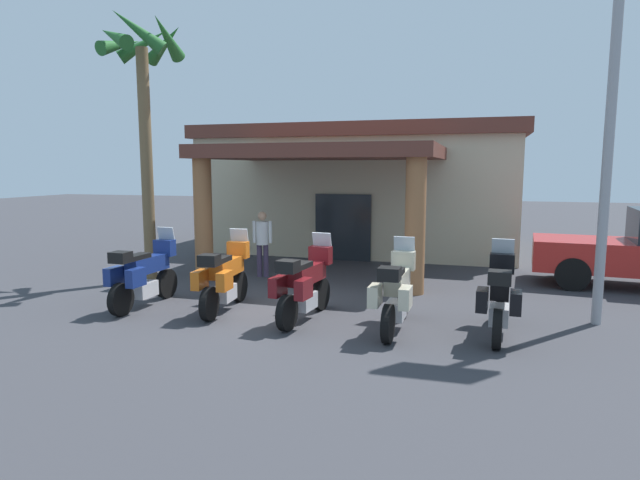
% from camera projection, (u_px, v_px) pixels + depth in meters
% --- Properties ---
extents(ground_plane, '(80.00, 80.00, 0.00)m').
position_uv_depth(ground_plane, '(276.00, 308.00, 11.15)').
color(ground_plane, '#38383D').
extents(motel_building, '(11.12, 11.29, 4.34)m').
position_uv_depth(motel_building, '(364.00, 187.00, 19.59)').
color(motel_building, beige).
rests_on(motel_building, ground_plane).
extents(motorcycle_blue, '(0.72, 2.21, 1.61)m').
position_uv_depth(motorcycle_blue, '(144.00, 274.00, 11.15)').
color(motorcycle_blue, black).
rests_on(motorcycle_blue, ground_plane).
extents(motorcycle_orange, '(0.72, 2.21, 1.61)m').
position_uv_depth(motorcycle_orange, '(224.00, 277.00, 10.83)').
color(motorcycle_orange, black).
rests_on(motorcycle_orange, ground_plane).
extents(motorcycle_maroon, '(0.79, 2.21, 1.61)m').
position_uv_depth(motorcycle_maroon, '(304.00, 284.00, 10.16)').
color(motorcycle_maroon, black).
rests_on(motorcycle_maroon, ground_plane).
extents(motorcycle_cream, '(0.72, 2.21, 1.61)m').
position_uv_depth(motorcycle_cream, '(396.00, 292.00, 9.51)').
color(motorcycle_cream, black).
rests_on(motorcycle_cream, ground_plane).
extents(motorcycle_black, '(0.73, 2.21, 1.61)m').
position_uv_depth(motorcycle_black, '(500.00, 296.00, 9.21)').
color(motorcycle_black, black).
rests_on(motorcycle_black, ground_plane).
extents(pedestrian, '(0.53, 0.32, 1.76)m').
position_uv_depth(pedestrian, '(262.00, 239.00, 14.21)').
color(pedestrian, '#3F334C').
rests_on(pedestrian, ground_plane).
extents(palm_tree_roadside, '(2.02, 2.19, 6.66)m').
position_uv_depth(palm_tree_roadside, '(143.00, 82.00, 13.19)').
color(palm_tree_roadside, brown).
rests_on(palm_tree_roadside, ground_plane).
extents(roadside_sign, '(1.40, 0.18, 7.85)m').
position_uv_depth(roadside_sign, '(616.00, 38.00, 9.30)').
color(roadside_sign, '#99999E').
rests_on(roadside_sign, ground_plane).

